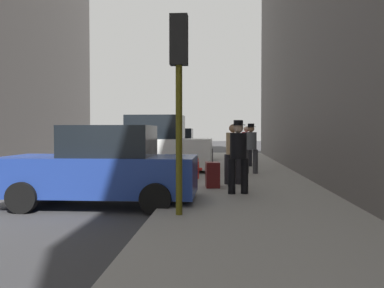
{
  "coord_description": "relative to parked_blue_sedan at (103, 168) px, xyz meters",
  "views": [
    {
      "loc": [
        5.26,
        -9.69,
        1.67
      ],
      "look_at": [
        4.25,
        5.06,
        1.21
      ],
      "focal_mm": 40.0,
      "sensor_mm": 36.0,
      "label": 1
    }
  ],
  "objects": [
    {
      "name": "sidewalk",
      "position": [
        3.35,
        0.42,
        -0.77
      ],
      "size": [
        4.0,
        40.0,
        0.15
      ],
      "primitive_type": "cube",
      "color": "gray",
      "rests_on": "ground_plane"
    },
    {
      "name": "parked_blue_sedan",
      "position": [
        0.0,
        0.0,
        0.0
      ],
      "size": [
        4.2,
        2.07,
        1.79
      ],
      "color": "navy",
      "rests_on": "ground_plane"
    },
    {
      "name": "parked_white_van",
      "position": [
        -0.0,
        6.64,
        0.18
      ],
      "size": [
        4.63,
        2.11,
        2.25
      ],
      "color": "silver",
      "rests_on": "ground_plane"
    },
    {
      "name": "parked_silver_sedan",
      "position": [
        -0.0,
        13.1,
        0.0
      ],
      "size": [
        4.21,
        2.08,
        1.79
      ],
      "color": "#B7BABF",
      "rests_on": "ground_plane"
    },
    {
      "name": "fire_hydrant",
      "position": [
        1.8,
        4.25,
        -0.35
      ],
      "size": [
        0.42,
        0.22,
        0.7
      ],
      "color": "red",
      "rests_on": "sidewalk"
    },
    {
      "name": "traffic_light",
      "position": [
        1.85,
        -1.59,
        1.91
      ],
      "size": [
        0.32,
        0.32,
        3.6
      ],
      "color": "#514C0F",
      "rests_on": "sidewalk"
    },
    {
      "name": "pedestrian_in_tan_coat",
      "position": [
        2.95,
        2.91,
        0.26
      ],
      "size": [
        0.51,
        0.41,
        1.71
      ],
      "color": "black",
      "rests_on": "sidewalk"
    },
    {
      "name": "pedestrian_in_red_jacket",
      "position": [
        3.7,
        9.13,
        0.26
      ],
      "size": [
        0.53,
        0.5,
        1.71
      ],
      "color": "black",
      "rests_on": "sidewalk"
    },
    {
      "name": "pedestrian_with_beanie",
      "position": [
        3.67,
        6.0,
        0.29
      ],
      "size": [
        0.51,
        0.42,
        1.78
      ],
      "color": "#333338",
      "rests_on": "sidewalk"
    },
    {
      "name": "pedestrian_with_fedora",
      "position": [
        3.02,
        1.06,
        0.29
      ],
      "size": [
        0.53,
        0.49,
        1.78
      ],
      "color": "black",
      "rests_on": "sidewalk"
    },
    {
      "name": "rolling_suitcase",
      "position": [
        2.38,
        2.21,
        -0.36
      ],
      "size": [
        0.42,
        0.59,
        1.04
      ],
      "color": "#591414",
      "rests_on": "sidewalk"
    },
    {
      "name": "duffel_bag",
      "position": [
        3.07,
        4.78,
        -0.56
      ],
      "size": [
        0.32,
        0.44,
        0.28
      ],
      "color": "#472D19",
      "rests_on": "sidewalk"
    }
  ]
}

